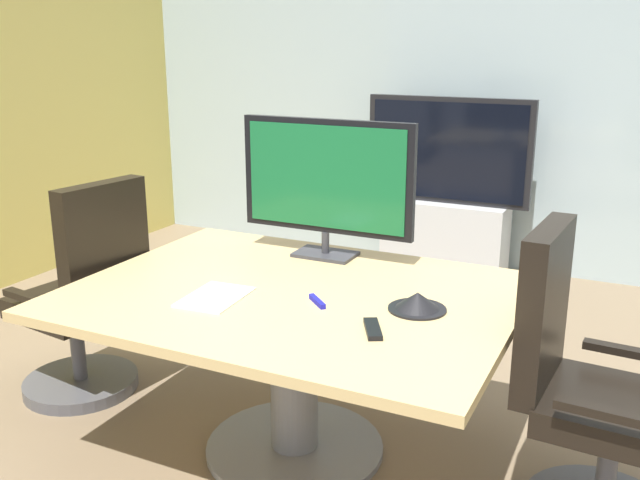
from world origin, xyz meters
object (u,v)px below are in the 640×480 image
(conference_table, at_px, (294,332))
(conference_phone, at_px, (417,302))
(tv_monitor, at_px, (326,180))
(wall_display_unit, at_px, (446,216))
(remote_control, at_px, (373,329))
(office_chair_left, at_px, (86,308))
(office_chair_right, at_px, (585,405))

(conference_table, height_order, conference_phone, conference_phone)
(conference_table, relative_size, conference_phone, 7.98)
(tv_monitor, height_order, conference_phone, tv_monitor)
(wall_display_unit, xyz_separation_m, remote_control, (0.55, -2.85, 0.30))
(conference_phone, bearing_deg, conference_table, -177.71)
(conference_phone, distance_m, remote_control, 0.27)
(tv_monitor, relative_size, wall_display_unit, 0.64)
(conference_phone, bearing_deg, remote_control, -106.25)
(office_chair_left, xyz_separation_m, remote_control, (1.58, -0.25, 0.28))
(wall_display_unit, height_order, conference_phone, wall_display_unit)
(office_chair_right, xyz_separation_m, tv_monitor, (-1.22, 0.43, 0.63))
(tv_monitor, relative_size, remote_control, 4.94)
(office_chair_left, height_order, conference_phone, office_chair_left)
(office_chair_left, distance_m, tv_monitor, 1.32)
(office_chair_right, height_order, remote_control, office_chair_right)
(conference_table, xyz_separation_m, office_chair_left, (-1.14, 0.01, -0.09))
(conference_table, bearing_deg, office_chair_left, 179.61)
(office_chair_left, bearing_deg, tv_monitor, 123.13)
(conference_phone, bearing_deg, tv_monitor, 141.68)
(office_chair_left, distance_m, wall_display_unit, 2.80)
(conference_table, bearing_deg, office_chair_right, 3.39)
(office_chair_left, relative_size, conference_phone, 4.95)
(tv_monitor, bearing_deg, wall_display_unit, 90.52)
(office_chair_right, distance_m, tv_monitor, 1.44)
(conference_table, xyz_separation_m, remote_control, (0.44, -0.24, 0.19))
(office_chair_right, height_order, wall_display_unit, wall_display_unit)
(office_chair_right, relative_size, remote_control, 6.41)
(wall_display_unit, xyz_separation_m, conference_phone, (0.62, -2.59, 0.32))
(tv_monitor, xyz_separation_m, remote_control, (0.53, -0.74, -0.35))
(conference_table, height_order, remote_control, remote_control)
(wall_display_unit, bearing_deg, conference_phone, -76.46)
(wall_display_unit, relative_size, conference_phone, 5.95)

